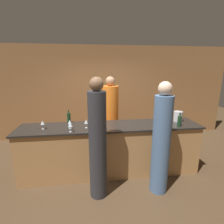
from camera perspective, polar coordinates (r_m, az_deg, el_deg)
The scene contains 14 objects.
ground_plane at distance 3.94m, azimuth -0.39°, elevation -18.75°, with size 14.00×14.00×0.00m, color #4C3823.
back_wall at distance 5.44m, azimuth -3.18°, elevation 6.29°, with size 8.00×0.06×2.80m.
bar_counter at distance 3.69m, azimuth -0.40°, elevation -11.99°, with size 3.61×0.73×1.03m.
bartender at distance 4.35m, azimuth -0.55°, elevation -2.39°, with size 0.40×0.40×1.95m.
guest_0 at distance 3.10m, azimuth 15.76°, elevation -9.54°, with size 0.31×0.31×1.94m.
guest_1 at distance 2.87m, azimuth -4.69°, elevation -10.09°, with size 0.29×0.29×2.02m.
wine_bottle_0 at distance 3.66m, azimuth 21.15°, elevation -2.74°, with size 0.07×0.07×0.28m.
wine_bottle_1 at distance 3.74m, azimuth -13.91°, elevation -1.82°, with size 0.07×0.07×0.27m.
wine_bottle_2 at distance 3.17m, azimuth -3.72°, elevation -4.32°, with size 0.08×0.08×0.27m.
ice_bucket at distance 3.99m, azimuth 20.76°, elevation -1.34°, with size 0.18×0.18×0.21m.
wine_glass_0 at distance 3.36m, azimuth -13.63°, elevation -3.25°, with size 0.07×0.07×0.17m.
wine_glass_1 at distance 3.20m, azimuth -13.46°, elevation -4.19°, with size 0.08×0.08×0.17m.
wine_glass_2 at distance 3.50m, azimuth -21.74°, elevation -3.35°, with size 0.07×0.07×0.16m.
wine_glass_3 at distance 3.35m, azimuth -8.44°, elevation -3.19°, with size 0.07×0.07×0.16m.
Camera 1 is at (-0.41, -3.28, 2.14)m, focal length 28.00 mm.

